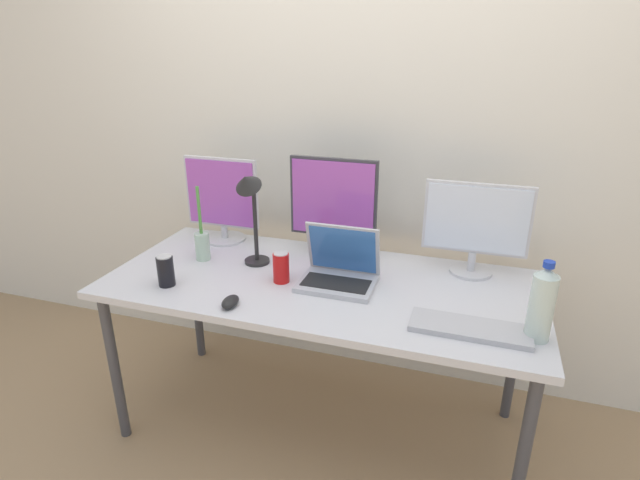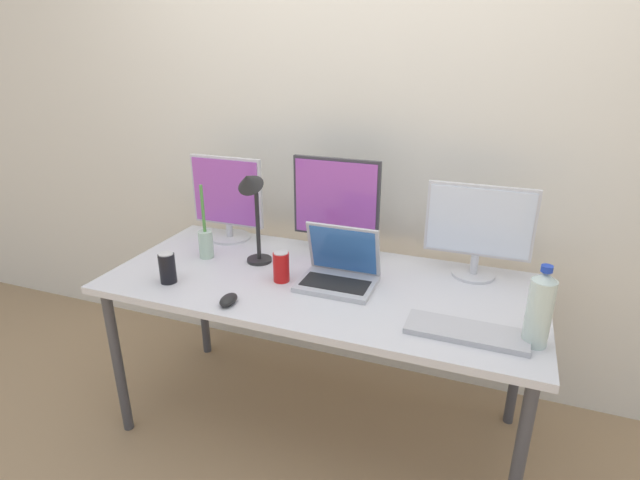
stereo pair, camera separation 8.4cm
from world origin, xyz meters
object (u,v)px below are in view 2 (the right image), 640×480
object	(u,v)px
monitor_center	(336,204)
keyboard_main	(466,332)
desk_lamp	(252,200)
monitor_right	(479,228)
water_bottle	(540,309)
soda_can_near_keyboard	(281,267)
soda_can_by_laptop	(167,268)
work_desk	(320,294)
bamboo_vase	(206,242)
laptop_silver	(339,271)
mouse_by_keyboard	(229,300)
monitor_left	(227,198)

from	to	relation	value
monitor_center	keyboard_main	bearing A→B (deg)	-37.53
desk_lamp	monitor_right	bearing A→B (deg)	13.94
water_bottle	soda_can_near_keyboard	distance (m)	0.97
soda_can_by_laptop	work_desk	bearing A→B (deg)	21.51
keyboard_main	bamboo_vase	world-z (taller)	bamboo_vase
keyboard_main	laptop_silver	bearing A→B (deg)	158.25
soda_can_by_laptop	mouse_by_keyboard	bearing A→B (deg)	-13.18
monitor_center	bamboo_vase	xyz separation A→B (m)	(-0.54, -0.23, -0.17)
monitor_left	laptop_silver	bearing A→B (deg)	-22.88
keyboard_main	work_desk	bearing A→B (deg)	161.65
soda_can_near_keyboard	desk_lamp	world-z (taller)	desk_lamp
work_desk	bamboo_vase	size ratio (longest dim) A/B	5.18
soda_can_by_laptop	desk_lamp	xyz separation A→B (m)	(0.25, 0.27, 0.24)
desk_lamp	monitor_center	bearing A→B (deg)	38.30
monitor_center	mouse_by_keyboard	bearing A→B (deg)	-110.93
water_bottle	soda_can_by_laptop	distance (m)	1.38
monitor_right	bamboo_vase	distance (m)	1.18
soda_can_near_keyboard	monitor_right	bearing A→B (deg)	23.94
laptop_silver	desk_lamp	world-z (taller)	desk_lamp
work_desk	soda_can_by_laptop	bearing A→B (deg)	-158.49
monitor_right	soda_can_near_keyboard	world-z (taller)	monitor_right
keyboard_main	soda_can_by_laptop	xyz separation A→B (m)	(-1.17, -0.02, 0.05)
mouse_by_keyboard	soda_can_by_laptop	world-z (taller)	soda_can_by_laptop
monitor_left	desk_lamp	distance (m)	0.37
laptop_silver	water_bottle	xyz separation A→B (m)	(0.73, -0.19, 0.07)
mouse_by_keyboard	water_bottle	size ratio (longest dim) A/B	0.34
soda_can_near_keyboard	soda_can_by_laptop	bearing A→B (deg)	-157.92
keyboard_main	mouse_by_keyboard	size ratio (longest dim) A/B	4.17
monitor_center	desk_lamp	xyz separation A→B (m)	(-0.29, -0.23, 0.06)
laptop_silver	keyboard_main	xyz separation A→B (m)	(0.52, -0.21, -0.05)
water_bottle	work_desk	bearing A→B (deg)	167.00
work_desk	mouse_by_keyboard	bearing A→B (deg)	-129.77
water_bottle	soda_can_by_laptop	bearing A→B (deg)	-178.38
laptop_silver	water_bottle	bearing A→B (deg)	-14.96
laptop_silver	mouse_by_keyboard	world-z (taller)	laptop_silver
laptop_silver	mouse_by_keyboard	bearing A→B (deg)	-136.86
work_desk	monitor_left	size ratio (longest dim) A/B	4.27
monitor_center	monitor_right	distance (m)	0.61
laptop_silver	desk_lamp	bearing A→B (deg)	174.60
mouse_by_keyboard	soda_can_near_keyboard	xyz separation A→B (m)	(0.10, 0.25, 0.05)
desk_lamp	keyboard_main	bearing A→B (deg)	-15.27
water_bottle	bamboo_vase	size ratio (longest dim) A/B	0.82
work_desk	monitor_center	distance (m)	0.41
mouse_by_keyboard	desk_lamp	world-z (taller)	desk_lamp
mouse_by_keyboard	keyboard_main	bearing A→B (deg)	3.34
water_bottle	soda_can_by_laptop	size ratio (longest dim) A/B	2.20
monitor_left	keyboard_main	size ratio (longest dim) A/B	1.03
mouse_by_keyboard	work_desk	bearing A→B (deg)	47.14
mouse_by_keyboard	desk_lamp	size ratio (longest dim) A/B	0.22
monitor_right	monitor_left	bearing A→B (deg)	179.02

